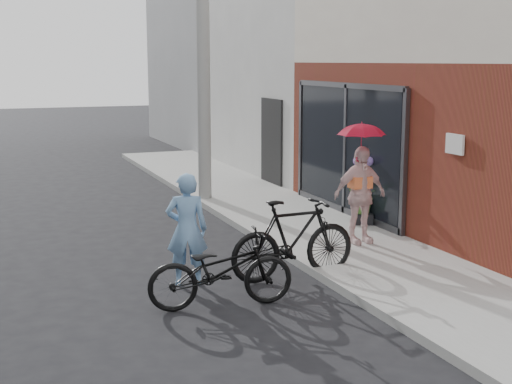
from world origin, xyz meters
TOP-DOWN VIEW (x-y plane):
  - ground at (0.00, 0.00)m, footprint 80.00×80.00m
  - sidewalk at (2.10, 2.00)m, footprint 2.20×24.00m
  - curb at (0.94, 2.00)m, footprint 0.12×24.00m
  - plaster_building at (7.20, 9.00)m, footprint 8.00×6.00m
  - east_building_far at (7.20, 16.00)m, footprint 8.00×8.00m
  - utility_pole at (1.10, 6.00)m, footprint 0.28×0.28m
  - officer at (-0.87, 0.64)m, footprint 0.65×0.51m
  - bike_left at (-0.74, -0.41)m, footprint 1.89×0.85m
  - bike_right at (0.60, 0.34)m, footprint 1.94×0.64m
  - kimono_woman at (2.24, 1.35)m, footprint 0.94×0.41m
  - parasol at (2.24, 1.35)m, footprint 0.73×0.73m
  - planter at (3.00, 2.56)m, footprint 0.48×0.48m
  - potted_plant at (3.00, 2.56)m, footprint 0.61×0.53m

SIDE VIEW (x-z plane):
  - ground at x=0.00m, z-range 0.00..0.00m
  - sidewalk at x=2.10m, z-range 0.00..0.12m
  - curb at x=0.94m, z-range 0.00..0.12m
  - planter at x=3.00m, z-range 0.12..0.31m
  - bike_left at x=-0.74m, z-range 0.00..0.96m
  - bike_right at x=0.60m, z-range 0.00..1.15m
  - potted_plant at x=3.00m, z-range 0.31..0.99m
  - officer at x=-0.87m, z-range 0.00..1.56m
  - kimono_woman at x=2.24m, z-range 0.12..1.70m
  - parasol at x=2.24m, z-range 1.70..2.34m
  - plaster_building at x=7.20m, z-range 0.00..7.00m
  - east_building_far at x=7.20m, z-range 0.00..7.00m
  - utility_pole at x=1.10m, z-range 0.00..7.00m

